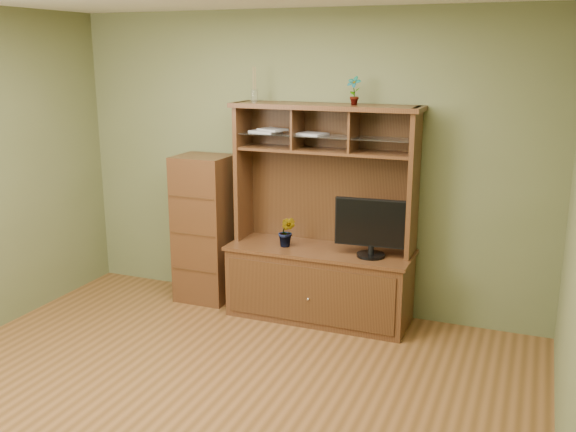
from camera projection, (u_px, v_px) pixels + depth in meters
The scene contains 8 objects.
room at pixel (192, 212), 4.04m from camera, with size 4.54×4.04×2.74m.
media_hutch at pixel (320, 261), 5.70m from camera, with size 1.66×0.61×1.90m.
monitor at pixel (372, 227), 5.36m from camera, with size 0.63×0.24×0.50m.
orchid_plant at pixel (287, 232), 5.66m from camera, with size 0.15×0.12×0.28m, color #26501B.
top_plant at pixel (354, 90), 5.31m from camera, with size 0.13×0.08×0.24m, color #3D6F27.
reed_diffuser at pixel (254, 88), 5.63m from camera, with size 0.06×0.06×0.31m.
magazines at pixel (283, 132), 5.63m from camera, with size 0.72×0.25×0.04m.
side_cabinet at pixel (205, 229), 6.10m from camera, with size 0.50×0.46×1.40m.
Camera 1 is at (2.01, -3.41, 2.32)m, focal length 40.00 mm.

